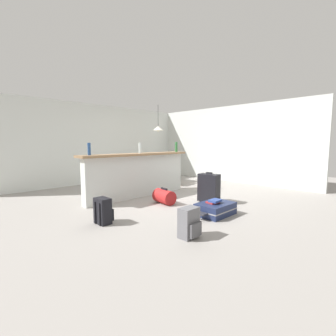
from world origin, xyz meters
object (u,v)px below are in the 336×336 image
(dining_table, at_px, (159,163))
(duffel_bag_red, at_px, (164,197))
(bottle_green, at_px, (176,147))
(book_stack, at_px, (214,201))
(suitcase_flat_navy, at_px, (215,209))
(pendant_lamp, at_px, (158,128))
(bottle_blue, at_px, (89,149))
(bottle_clear, at_px, (140,148))
(backpack_grey, at_px, (189,223))
(suitcase_upright_black, at_px, (209,188))
(backpack_black, at_px, (103,211))
(dining_chair_near_partition, at_px, (168,168))

(dining_table, bearing_deg, duffel_bag_red, -130.42)
(bottle_green, height_order, duffel_bag_red, bottle_green)
(book_stack, bearing_deg, suitcase_flat_navy, -18.76)
(pendant_lamp, relative_size, suitcase_flat_navy, 1.03)
(bottle_blue, xyz_separation_m, bottle_clear, (1.26, -0.06, -0.00))
(backpack_grey, height_order, suitcase_upright_black, suitcase_upright_black)
(backpack_grey, bearing_deg, duffel_bag_red, 56.56)
(book_stack, bearing_deg, bottle_clear, 90.20)
(bottle_clear, bearing_deg, pendant_lamp, 35.28)
(bottle_green, bearing_deg, backpack_black, -160.08)
(bottle_blue, bearing_deg, dining_chair_near_partition, 11.07)
(suitcase_upright_black, relative_size, book_stack, 2.81)
(duffel_bag_red, relative_size, book_stack, 2.16)
(bottle_green, bearing_deg, bottle_blue, 177.35)
(suitcase_flat_navy, xyz_separation_m, suitcase_upright_black, (0.64, 0.60, 0.22))
(dining_table, xyz_separation_m, dining_chair_near_partition, (-0.12, -0.55, -0.13))
(dining_table, xyz_separation_m, suitcase_flat_navy, (-1.64, -3.27, -0.54))
(pendant_lamp, bearing_deg, dining_table, -118.09)
(bottle_clear, height_order, suitcase_upright_black, bottle_clear)
(suitcase_flat_navy, bearing_deg, pendant_lamp, 63.31)
(bottle_blue, bearing_deg, suitcase_upright_black, -39.22)
(backpack_grey, height_order, duffel_bag_red, backpack_grey)
(dining_chair_near_partition, bearing_deg, dining_table, 77.76)
(bottle_clear, xyz_separation_m, dining_chair_near_partition, (1.56, 0.61, -0.66))
(bottle_blue, height_order, book_stack, bottle_blue)
(bottle_blue, relative_size, dining_table, 0.23)
(suitcase_upright_black, height_order, book_stack, suitcase_upright_black)
(dining_table, distance_m, book_stack, 3.69)
(bottle_green, height_order, backpack_black, bottle_green)
(bottle_green, relative_size, dining_chair_near_partition, 0.29)
(dining_table, bearing_deg, dining_chair_near_partition, -102.24)
(bottle_blue, height_order, dining_table, bottle_blue)
(dining_chair_near_partition, height_order, suitcase_flat_navy, dining_chair_near_partition)
(bottle_clear, distance_m, suitcase_upright_black, 1.87)
(bottle_blue, relative_size, bottle_clear, 1.00)
(suitcase_flat_navy, bearing_deg, bottle_green, 60.33)
(pendant_lamp, height_order, book_stack, pendant_lamp)
(bottle_green, height_order, suitcase_upright_black, bottle_green)
(suitcase_flat_navy, relative_size, backpack_grey, 1.98)
(bottle_clear, height_order, bottle_green, bottle_green)
(bottle_clear, bearing_deg, suitcase_flat_navy, -89.06)
(dining_chair_near_partition, bearing_deg, backpack_black, -152.03)
(dining_table, relative_size, duffel_bag_red, 2.13)
(dining_table, distance_m, backpack_grey, 4.56)
(bottle_blue, xyz_separation_m, pendant_lamp, (2.96, 1.15, 0.58))
(bottle_blue, distance_m, bottle_green, 2.47)
(bottle_clear, bearing_deg, dining_chair_near_partition, 21.29)
(bottle_blue, bearing_deg, book_stack, -59.69)
(bottle_blue, relative_size, suitcase_flat_navy, 0.30)
(dining_table, bearing_deg, suitcase_flat_navy, -116.67)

